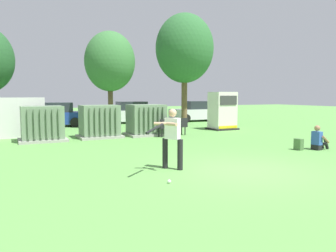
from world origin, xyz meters
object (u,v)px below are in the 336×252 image
(backpack, at_px, (299,144))
(generator_enclosure, at_px, (222,111))
(sports_ball, at_px, (169,181))
(batter, at_px, (172,136))
(seated_spectator, at_px, (318,140))
(transformer_mid_west, at_px, (99,122))
(parked_car_right_of_center, at_px, (197,112))
(transformer_west, at_px, (42,124))
(parked_car_left_of_center, at_px, (130,113))
(transformer_mid_east, at_px, (146,120))
(parked_car_leftmost, at_px, (54,115))
(park_bench, at_px, (173,126))

(backpack, bearing_deg, generator_enclosure, 76.86)
(sports_ball, bearing_deg, backpack, 17.95)
(batter, height_order, seated_spectator, batter)
(transformer_mid_west, height_order, parked_car_right_of_center, same)
(transformer_west, xyz_separation_m, parked_car_left_of_center, (6.97, 7.61, -0.04))
(transformer_west, xyz_separation_m, transformer_mid_east, (5.15, -0.03, 0.00))
(transformer_mid_west, distance_m, parked_car_leftmost, 7.04)
(transformer_west, xyz_separation_m, park_bench, (6.28, -0.93, -0.25))
(backpack, xyz_separation_m, parked_car_leftmost, (-7.28, 14.02, 0.54))
(generator_enclosure, bearing_deg, transformer_mid_west, -176.21)
(transformer_mid_east, bearing_deg, seated_spectator, -59.27)
(sports_ball, xyz_separation_m, seated_spectator, (7.42, 1.88, 0.33))
(park_bench, relative_size, parked_car_right_of_center, 0.43)
(transformer_west, height_order, seated_spectator, transformer_west)
(seated_spectator, height_order, backpack, seated_spectator)
(park_bench, bearing_deg, transformer_west, 171.57)
(parked_car_left_of_center, bearing_deg, transformer_west, -132.46)
(transformer_mid_west, relative_size, parked_car_right_of_center, 0.49)
(batter, bearing_deg, seated_spectator, 4.86)
(park_bench, relative_size, seated_spectator, 1.91)
(batter, height_order, backpack, batter)
(park_bench, distance_m, backpack, 6.51)
(transformer_mid_east, distance_m, parked_car_right_of_center, 10.04)
(transformer_mid_east, height_order, park_bench, transformer_mid_east)
(sports_ball, height_order, parked_car_leftmost, parked_car_leftmost)
(transformer_west, relative_size, parked_car_left_of_center, 0.49)
(park_bench, xyz_separation_m, batter, (-3.54, -6.88, 0.44))
(transformer_mid_west, bearing_deg, parked_car_left_of_center, 60.29)
(seated_spectator, relative_size, parked_car_left_of_center, 0.22)
(transformer_west, relative_size, sports_ball, 23.33)
(park_bench, xyz_separation_m, parked_car_right_of_center, (6.13, 7.84, 0.22))
(batter, bearing_deg, parked_car_right_of_center, 56.71)
(generator_enclosure, height_order, sports_ball, generator_enclosure)
(transformer_mid_west, height_order, transformer_mid_east, same)
(backpack, bearing_deg, parked_car_right_of_center, 75.02)
(parked_car_left_of_center, distance_m, parked_car_right_of_center, 5.49)
(seated_spectator, xyz_separation_m, parked_car_left_of_center, (-2.47, 14.86, 0.38))
(parked_car_leftmost, bearing_deg, generator_enclosure, -35.28)
(transformer_west, bearing_deg, transformer_mid_west, 2.64)
(seated_spectator, distance_m, parked_car_left_of_center, 15.07)
(parked_car_left_of_center, xyz_separation_m, parked_car_right_of_center, (5.44, -0.71, 0.00))
(generator_enclosure, height_order, parked_car_leftmost, generator_enclosure)
(park_bench, relative_size, backpack, 4.19)
(generator_enclosure, distance_m, parked_car_left_of_center, 7.81)
(transformer_west, xyz_separation_m, backpack, (8.70, -6.97, -0.57))
(batter, bearing_deg, transformer_mid_east, 72.83)
(transformer_west, relative_size, generator_enclosure, 0.91)
(transformer_west, height_order, parked_car_leftmost, same)
(transformer_west, relative_size, parked_car_leftmost, 0.48)
(generator_enclosure, height_order, parked_car_right_of_center, generator_enclosure)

